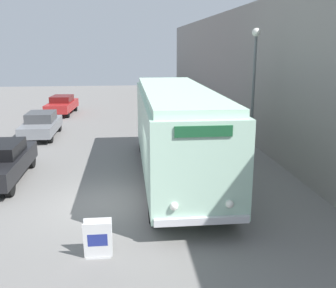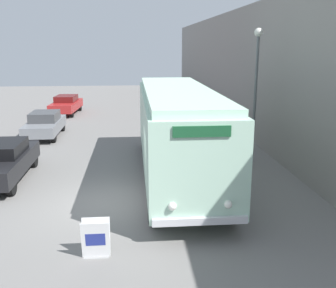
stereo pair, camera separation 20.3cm
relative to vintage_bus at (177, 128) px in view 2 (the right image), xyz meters
The scene contains 8 objects.
ground_plane 4.14m from the vintage_bus, 137.04° to the right, with size 80.00×80.00×0.00m, color slate.
building_wall_right 9.15m from the vintage_bus, 56.79° to the left, with size 0.30×60.00×7.31m.
vintage_bus is the anchor object (origin of this frame).
sign_board 6.65m from the vintage_bus, 114.36° to the right, with size 0.69×0.37×0.99m.
streetlamp 4.47m from the vintage_bus, 27.26° to the left, with size 0.36×0.36×5.83m.
parked_car_near 6.93m from the vintage_bus, behind, with size 1.89×4.75×1.48m.
parked_car_mid 10.45m from the vintage_bus, 130.77° to the left, with size 1.75×4.35×1.42m.
parked_car_far 17.09m from the vintage_bus, 113.54° to the left, with size 2.01×4.48×1.40m.
Camera 2 is at (0.98, -12.34, 5.11)m, focal length 42.00 mm.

